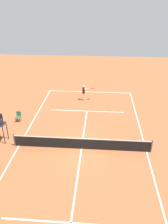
# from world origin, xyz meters

# --- Properties ---
(ground_plane) EXTENTS (60.00, 60.00, 0.00)m
(ground_plane) POSITION_xyz_m (0.00, 0.00, 0.00)
(ground_plane) COLOR #B76038
(court_lines) EXTENTS (9.98, 23.21, 0.01)m
(court_lines) POSITION_xyz_m (0.00, 0.00, 0.00)
(court_lines) COLOR white
(court_lines) RESTS_ON ground
(tennis_net) EXTENTS (10.58, 0.10, 1.07)m
(tennis_net) POSITION_xyz_m (0.00, 0.00, 0.50)
(tennis_net) COLOR #4C4C51
(tennis_net) RESTS_ON ground
(player_serving) EXTENTS (1.35, 0.51, 1.82)m
(player_serving) POSITION_xyz_m (0.50, -9.01, 1.09)
(player_serving) COLOR beige
(player_serving) RESTS_ON ground
(tennis_ball) EXTENTS (0.07, 0.07, 0.07)m
(tennis_ball) POSITION_xyz_m (0.53, -6.96, 0.03)
(tennis_ball) COLOR #CCE033
(tennis_ball) RESTS_ON ground
(umpire_chair) EXTENTS (0.80, 0.80, 2.41)m
(umpire_chair) POSITION_xyz_m (6.47, -0.57, 1.61)
(umpire_chair) COLOR #232328
(umpire_chair) RESTS_ON ground
(courtside_chair_mid) EXTENTS (0.44, 0.46, 0.95)m
(courtside_chair_mid) POSITION_xyz_m (6.24, -3.83, 0.53)
(courtside_chair_mid) COLOR #262626
(courtside_chair_mid) RESTS_ON ground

